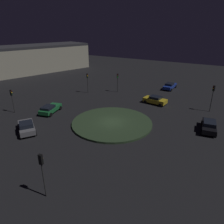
{
  "coord_description": "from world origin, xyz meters",
  "views": [
    {
      "loc": [
        -23.87,
        -13.89,
        13.36
      ],
      "look_at": [
        0.0,
        0.0,
        1.83
      ],
      "focal_mm": 33.49,
      "sensor_mm": 36.0,
      "label": 1
    }
  ],
  "objects_px": {
    "traffic_light_northeast": "(118,79)",
    "traffic_light_west": "(42,167)",
    "traffic_light_northeast_near": "(87,79)",
    "car_black": "(209,126)",
    "traffic_light_north": "(12,97)",
    "car_grey": "(26,127)",
    "car_green": "(50,109)",
    "store_building": "(23,60)",
    "car_blue": "(170,86)",
    "traffic_light_southeast": "(213,93)",
    "car_yellow": "(155,100)"
  },
  "relations": [
    {
      "from": "car_blue",
      "to": "car_black",
      "type": "distance_m",
      "value": 20.15
    },
    {
      "from": "car_grey",
      "to": "store_building",
      "type": "bearing_deg",
      "value": -4.7
    },
    {
      "from": "traffic_light_northeast",
      "to": "car_green",
      "type": "bearing_deg",
      "value": -40.18
    },
    {
      "from": "car_black",
      "to": "traffic_light_northeast_near",
      "type": "relative_size",
      "value": 1.1
    },
    {
      "from": "car_yellow",
      "to": "traffic_light_southeast",
      "type": "relative_size",
      "value": 0.97
    },
    {
      "from": "car_black",
      "to": "traffic_light_north",
      "type": "height_order",
      "value": "traffic_light_north"
    },
    {
      "from": "traffic_light_north",
      "to": "traffic_light_northeast",
      "type": "bearing_deg",
      "value": 48.07
    },
    {
      "from": "traffic_light_north",
      "to": "car_yellow",
      "type": "bearing_deg",
      "value": 24.41
    },
    {
      "from": "car_blue",
      "to": "store_building",
      "type": "xyz_separation_m",
      "value": [
        -4.77,
        42.53,
        3.18
      ]
    },
    {
      "from": "car_grey",
      "to": "traffic_light_southeast",
      "type": "relative_size",
      "value": 1.03
    },
    {
      "from": "car_black",
      "to": "traffic_light_southeast",
      "type": "xyz_separation_m",
      "value": [
        7.49,
        0.76,
        2.4
      ]
    },
    {
      "from": "traffic_light_north",
      "to": "traffic_light_southeast",
      "type": "xyz_separation_m",
      "value": [
        16.62,
        -27.71,
        0.39
      ]
    },
    {
      "from": "traffic_light_northeast_near",
      "to": "traffic_light_north",
      "type": "relative_size",
      "value": 1.07
    },
    {
      "from": "car_black",
      "to": "car_grey",
      "type": "bearing_deg",
      "value": -66.78
    },
    {
      "from": "store_building",
      "to": "traffic_light_northeast_near",
      "type": "bearing_deg",
      "value": 94.12
    },
    {
      "from": "car_black",
      "to": "traffic_light_west",
      "type": "height_order",
      "value": "traffic_light_west"
    },
    {
      "from": "traffic_light_northeast",
      "to": "traffic_light_west",
      "type": "distance_m",
      "value": 30.39
    },
    {
      "from": "traffic_light_southeast",
      "to": "store_building",
      "type": "bearing_deg",
      "value": -51.49
    },
    {
      "from": "traffic_light_southeast",
      "to": "store_building",
      "type": "xyz_separation_m",
      "value": [
        5.08,
        52.05,
        0.76
      ]
    },
    {
      "from": "traffic_light_northeast",
      "to": "traffic_light_west",
      "type": "xyz_separation_m",
      "value": [
        -28.99,
        -9.11,
        0.11
      ]
    },
    {
      "from": "car_blue",
      "to": "traffic_light_north",
      "type": "relative_size",
      "value": 1.2
    },
    {
      "from": "traffic_light_west",
      "to": "traffic_light_north",
      "type": "bearing_deg",
      "value": 51.45
    },
    {
      "from": "traffic_light_southeast",
      "to": "car_yellow",
      "type": "bearing_deg",
      "value": -39.67
    },
    {
      "from": "car_grey",
      "to": "traffic_light_west",
      "type": "height_order",
      "value": "traffic_light_west"
    },
    {
      "from": "car_yellow",
      "to": "traffic_light_north",
      "type": "distance_m",
      "value": 24.34
    },
    {
      "from": "car_blue",
      "to": "traffic_light_west",
      "type": "height_order",
      "value": "traffic_light_west"
    },
    {
      "from": "car_grey",
      "to": "traffic_light_north",
      "type": "height_order",
      "value": "traffic_light_north"
    },
    {
      "from": "car_grey",
      "to": "traffic_light_northeast_near",
      "type": "relative_size",
      "value": 1.11
    },
    {
      "from": "traffic_light_northeast_near",
      "to": "traffic_light_southeast",
      "type": "height_order",
      "value": "traffic_light_southeast"
    },
    {
      "from": "traffic_light_northeast_near",
      "to": "traffic_light_west",
      "type": "height_order",
      "value": "traffic_light_west"
    },
    {
      "from": "car_grey",
      "to": "store_building",
      "type": "relative_size",
      "value": 0.11
    },
    {
      "from": "traffic_light_southeast",
      "to": "store_building",
      "type": "distance_m",
      "value": 52.3
    },
    {
      "from": "car_grey",
      "to": "traffic_light_north",
      "type": "relative_size",
      "value": 1.19
    },
    {
      "from": "store_building",
      "to": "traffic_light_southeast",
      "type": "bearing_deg",
      "value": 102.23
    },
    {
      "from": "traffic_light_southeast",
      "to": "traffic_light_west",
      "type": "distance_m",
      "value": 28.7
    },
    {
      "from": "car_green",
      "to": "traffic_light_west",
      "type": "xyz_separation_m",
      "value": [
        -13.33,
        -13.09,
        2.24
      ]
    },
    {
      "from": "car_green",
      "to": "store_building",
      "type": "relative_size",
      "value": 0.11
    },
    {
      "from": "car_grey",
      "to": "car_green",
      "type": "bearing_deg",
      "value": -37.11
    },
    {
      "from": "traffic_light_northeast",
      "to": "store_building",
      "type": "bearing_deg",
      "value": -121.31
    },
    {
      "from": "car_blue",
      "to": "traffic_light_north",
      "type": "xyz_separation_m",
      "value": [
        -26.47,
        18.19,
        2.03
      ]
    },
    {
      "from": "traffic_light_northeast",
      "to": "traffic_light_northeast_near",
      "type": "distance_m",
      "value": 6.31
    },
    {
      "from": "car_grey",
      "to": "traffic_light_west",
      "type": "bearing_deg",
      "value": -178.59
    },
    {
      "from": "car_green",
      "to": "traffic_light_southeast",
      "type": "bearing_deg",
      "value": -72.49
    },
    {
      "from": "car_green",
      "to": "traffic_light_north",
      "type": "relative_size",
      "value": 1.18
    },
    {
      "from": "traffic_light_west",
      "to": "store_building",
      "type": "xyz_separation_m",
      "value": [
        32.17,
        42.57,
        0.96
      ]
    },
    {
      "from": "car_black",
      "to": "traffic_light_northeast_near",
      "type": "bearing_deg",
      "value": -110.83
    },
    {
      "from": "car_yellow",
      "to": "store_building",
      "type": "xyz_separation_m",
      "value": [
        6.08,
        42.89,
        3.17
      ]
    },
    {
      "from": "traffic_light_north",
      "to": "traffic_light_west",
      "type": "relative_size",
      "value": 0.93
    },
    {
      "from": "car_black",
      "to": "traffic_light_northeast",
      "type": "xyz_separation_m",
      "value": [
        9.39,
        19.34,
        2.08
      ]
    },
    {
      "from": "traffic_light_southeast",
      "to": "car_blue",
      "type": "bearing_deg",
      "value": -91.88
    }
  ]
}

